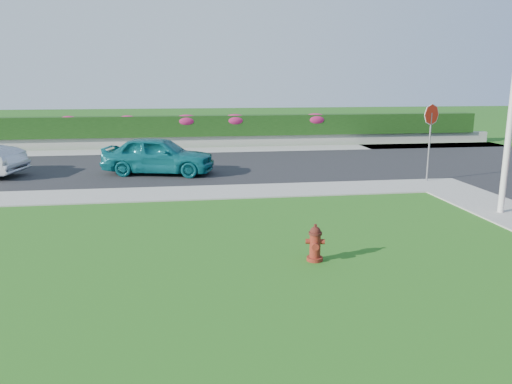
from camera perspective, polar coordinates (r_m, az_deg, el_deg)
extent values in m
plane|color=black|center=(7.84, 5.68, -14.35)|extent=(120.00, 120.00, 0.00)
cube|color=black|center=(21.31, -17.03, 2.54)|extent=(26.00, 8.00, 0.04)
cube|color=gray|center=(16.70, -22.89, -0.58)|extent=(24.00, 2.00, 0.04)
cube|color=gray|center=(18.37, 20.27, 0.76)|extent=(2.00, 2.00, 0.04)
cube|color=gray|center=(26.02, -6.66, 4.74)|extent=(34.00, 2.00, 0.04)
cube|color=gray|center=(27.47, -6.78, 5.74)|extent=(34.00, 0.40, 0.60)
cube|color=black|center=(27.48, -6.83, 7.52)|extent=(32.00, 0.90, 1.10)
cylinder|color=#4D0F0C|center=(10.20, 6.72, -7.58)|extent=(0.33, 0.33, 0.08)
cylinder|color=#4D0F0C|center=(10.11, 6.76, -6.05)|extent=(0.22, 0.22, 0.50)
cylinder|color=black|center=(10.03, 6.80, -4.70)|extent=(0.27, 0.27, 0.05)
sphere|color=black|center=(10.02, 6.80, -4.55)|extent=(0.22, 0.22, 0.22)
cylinder|color=black|center=(9.99, 6.82, -3.87)|extent=(0.07, 0.07, 0.07)
cylinder|color=#4D0F0C|center=(10.08, 5.96, -5.63)|extent=(0.12, 0.12, 0.11)
cylinder|color=#4D0F0C|center=(10.09, 7.59, -5.65)|extent=(0.12, 0.12, 0.11)
cylinder|color=#4D0F0C|center=(9.97, 6.80, -6.21)|extent=(0.17, 0.14, 0.14)
imported|color=#0E636B|center=(19.46, -11.08, 4.15)|extent=(4.52, 2.72, 1.44)
cylinder|color=silver|center=(14.78, 27.16, 8.22)|extent=(0.16, 0.16, 5.53)
cylinder|color=slate|center=(18.75, 19.17, 4.80)|extent=(0.06, 0.06, 2.44)
cylinder|color=red|center=(18.65, 19.43, 8.35)|extent=(0.66, 0.31, 0.71)
cylinder|color=white|center=(18.65, 19.43, 8.35)|extent=(0.70, 0.32, 0.76)
ellipsoid|color=#A41C52|center=(27.96, -20.63, 7.60)|extent=(1.07, 0.69, 0.53)
ellipsoid|color=#A41C52|center=(27.49, -14.47, 7.92)|extent=(1.09, 0.70, 0.54)
ellipsoid|color=#A41C52|center=(27.35, -7.96, 8.06)|extent=(1.35, 0.87, 0.68)
ellipsoid|color=#A41C52|center=(27.49, -2.42, 8.19)|extent=(1.35, 0.87, 0.68)
ellipsoid|color=#A41C52|center=(28.32, 6.80, 8.24)|extent=(1.38, 0.89, 0.69)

